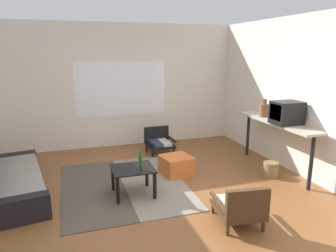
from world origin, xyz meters
name	(u,v)px	position (x,y,z in m)	size (l,w,h in m)	color
ground_plane	(161,204)	(0.00, 0.00, 0.00)	(7.80, 7.80, 0.00)	brown
far_wall_with_window	(121,86)	(0.00, 3.06, 1.35)	(5.60, 0.13, 2.70)	silver
side_wall_right	(308,98)	(2.66, 0.30, 1.35)	(0.12, 6.60, 2.70)	silver
area_rug	(124,185)	(-0.39, 0.78, 0.01)	(1.92, 2.37, 0.01)	#4C4238
couch	(10,180)	(-2.05, 0.99, 0.23)	(1.09, 2.19, 0.75)	black
coffee_table	(133,173)	(-0.30, 0.40, 0.34)	(0.61, 0.54, 0.43)	black
armchair_by_window	(159,141)	(0.64, 2.24, 0.25)	(0.56, 0.55, 0.52)	black
armchair_striped_foreground	(240,207)	(0.77, -0.83, 0.25)	(0.61, 0.67, 0.57)	#472D19
ottoman_orange	(176,165)	(0.58, 0.98, 0.16)	(0.49, 0.49, 0.33)	#D1662D
console_shelf	(277,127)	(2.32, 0.61, 0.81)	(0.38, 1.88, 0.91)	#B2AD9E
crt_television	(287,113)	(2.32, 0.38, 1.10)	(0.46, 0.38, 0.38)	black
clay_vase	(264,110)	(2.32, 1.01, 1.04)	(0.19, 0.19, 0.33)	brown
glass_bottle	(140,162)	(-0.21, 0.29, 0.55)	(0.06, 0.06, 0.29)	#194723
wicker_basket	(271,169)	(2.10, 0.38, 0.13)	(0.26, 0.26, 0.25)	olive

